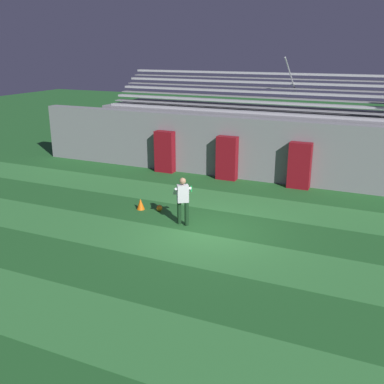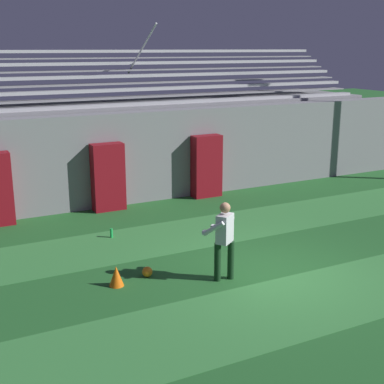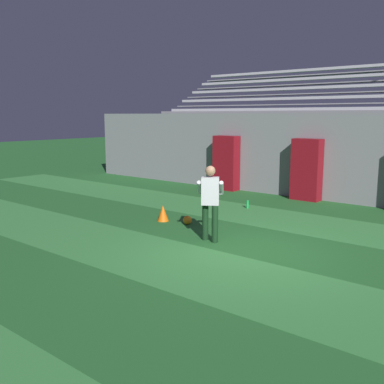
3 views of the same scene
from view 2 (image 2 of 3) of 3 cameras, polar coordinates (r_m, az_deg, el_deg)
name	(u,v)px [view 2 (image 2 of 3)]	position (r m, az deg, el deg)	size (l,w,h in m)	color
ground_plane	(270,271)	(11.80, 8.35, -8.36)	(80.00, 80.00, 0.00)	#236028
turf_stripe_mid	(316,299)	(10.72, 13.07, -11.10)	(28.00, 2.25, 0.01)	#38843D
turf_stripe_far	(205,230)	(14.15, 1.39, -4.12)	(28.00, 2.25, 0.01)	#38843D
back_wall	(152,155)	(16.86, -4.26, 3.91)	(24.00, 0.60, 2.80)	gray
padding_pillar_gate_left	(108,177)	(15.88, -8.95, 1.58)	(0.94, 0.44, 1.99)	maroon
padding_pillar_gate_right	(207,166)	(17.15, 1.56, 2.77)	(0.94, 0.44, 1.99)	maroon
bleacher_stand	(126,141)	(18.99, -7.03, 5.42)	(18.00, 4.05, 5.43)	gray
goalkeeper	(224,236)	(10.96, 3.42, -4.71)	(0.74, 0.72, 1.67)	#143319
soccer_ball	(147,272)	(11.41, -4.79, -8.47)	(0.22, 0.22, 0.22)	orange
traffic_cone	(116,276)	(11.03, -8.08, -8.87)	(0.30, 0.30, 0.42)	orange
water_bottle	(111,233)	(13.77, -8.59, -4.34)	(0.07, 0.07, 0.24)	green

